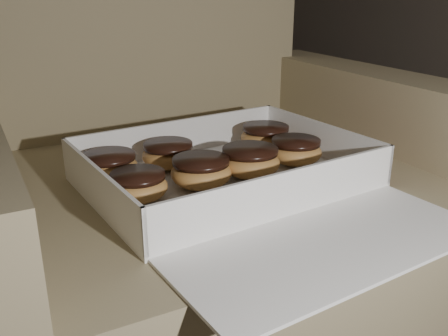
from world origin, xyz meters
TOP-DOWN VIEW (x-y plane):
  - armchair at (0.54, -0.19)m, footprint 0.94×0.79m
  - bakery_box at (0.54, -0.38)m, footprint 0.49×0.56m
  - donut_a at (0.36, -0.25)m, footprint 0.10×0.10m
  - donut_b at (0.58, -0.34)m, footprint 0.10×0.10m
  - donut_c at (0.38, -0.35)m, footprint 0.09×0.09m
  - donut_d at (0.68, -0.23)m, footprint 0.10×0.10m
  - donut_e at (0.48, -0.34)m, footprint 0.10×0.10m
  - donut_f at (0.69, -0.33)m, footprint 0.10×0.10m
  - donut_g at (0.47, -0.23)m, footprint 0.09×0.09m
  - crumb_a at (0.38, -0.46)m, footprint 0.01×0.01m
  - crumb_b at (0.65, -0.37)m, footprint 0.01×0.01m
  - crumb_c at (0.59, -0.39)m, footprint 0.01×0.01m

SIDE VIEW (x-z plane):
  - armchair at x=0.54m, z-range -0.18..0.80m
  - crumb_a at x=0.38m, z-range 0.45..0.45m
  - crumb_b at x=0.65m, z-range 0.45..0.45m
  - crumb_c at x=0.59m, z-range 0.45..0.45m
  - bakery_box at x=0.54m, z-range 0.42..0.49m
  - donut_c at x=0.38m, z-range 0.45..0.49m
  - donut_g at x=0.47m, z-range 0.45..0.50m
  - donut_f at x=0.69m, z-range 0.45..0.50m
  - donut_a at x=0.36m, z-range 0.45..0.50m
  - donut_d at x=0.68m, z-range 0.45..0.50m
  - donut_e at x=0.48m, z-range 0.45..0.50m
  - donut_b at x=0.58m, z-range 0.45..0.50m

